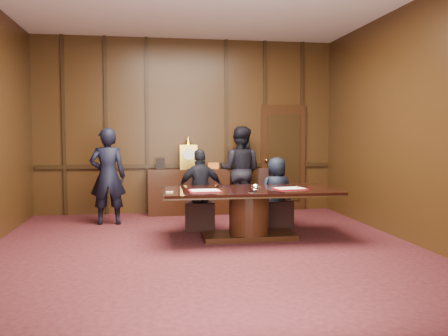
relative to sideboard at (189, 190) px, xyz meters
name	(u,v)px	position (x,y,z in m)	size (l,w,h in m)	color
room	(212,124)	(0.07, -3.12, 1.24)	(7.00, 7.04, 3.50)	black
sideboard	(189,190)	(0.00, 0.00, 0.00)	(1.60, 0.45, 1.54)	black
conference_table	(249,205)	(0.72, -2.41, 0.02)	(2.62, 1.32, 0.76)	black
folder_left	(205,191)	(0.03, -2.59, 0.28)	(0.47, 0.35, 0.02)	maroon
folder_right	(290,189)	(1.33, -2.51, 0.28)	(0.52, 0.42, 0.02)	maroon
inkstand	(256,189)	(0.72, -2.86, 0.33)	(0.20, 0.14, 0.12)	white
notepad	(169,192)	(-0.49, -2.67, 0.28)	(0.10, 0.07, 0.01)	#D3C867
chair_left	(201,211)	(0.08, -1.53, -0.19)	(0.55, 0.55, 0.99)	black
chair_right	(275,209)	(1.37, -1.53, -0.19)	(0.52, 0.52, 0.99)	black
signatory_left	(201,190)	(0.07, -1.61, 0.19)	(0.79, 0.33, 1.34)	black
signatory_right	(277,192)	(1.37, -1.61, 0.12)	(0.59, 0.38, 1.20)	black
witness_left	(108,176)	(-1.49, -0.89, 0.37)	(0.62, 0.41, 1.70)	black
witness_right	(240,170)	(1.02, -0.16, 0.39)	(0.85, 0.66, 1.74)	black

